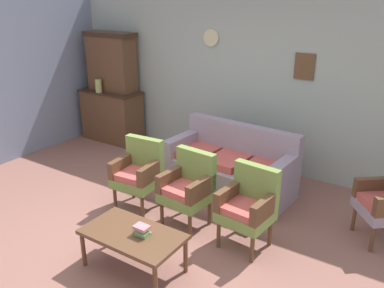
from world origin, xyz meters
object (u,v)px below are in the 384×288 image
at_px(armchair_near_couch_end, 248,204).
at_px(book_stack_on_table, 142,230).
at_px(side_cabinet, 112,115).
at_px(coffee_table, 133,237).
at_px(vase_on_cabinet, 98,86).
at_px(armchair_near_cabinet, 188,186).
at_px(armchair_row_middle, 139,171).
at_px(floral_couch, 231,168).

distance_m(armchair_near_couch_end, book_stack_on_table, 1.18).
bearing_deg(armchair_near_couch_end, side_cabinet, 155.01).
height_order(side_cabinet, coffee_table, side_cabinet).
height_order(vase_on_cabinet, armchair_near_couch_end, vase_on_cabinet).
bearing_deg(armchair_near_cabinet, side_cabinet, 149.32).
relative_size(armchair_row_middle, coffee_table, 0.90).
distance_m(armchair_near_couch_end, coffee_table, 1.26).
bearing_deg(vase_on_cabinet, armchair_near_couch_end, -21.99).
height_order(armchair_row_middle, book_stack_on_table, armchair_row_middle).
xyz_separation_m(armchair_row_middle, armchair_near_couch_end, (1.53, -0.00, 0.00)).
bearing_deg(armchair_near_couch_end, vase_on_cabinet, 158.01).
bearing_deg(armchair_near_couch_end, armchair_row_middle, 179.99).
height_order(armchair_near_couch_end, book_stack_on_table, armchair_near_couch_end).
relative_size(armchair_row_middle, armchair_near_cabinet, 1.00).
relative_size(vase_on_cabinet, coffee_table, 0.23).
distance_m(floral_couch, book_stack_on_table, 2.03).
bearing_deg(side_cabinet, armchair_near_couch_end, -24.99).
bearing_deg(floral_couch, coffee_table, -89.84).
relative_size(vase_on_cabinet, armchair_near_cabinet, 0.26).
height_order(armchair_near_cabinet, book_stack_on_table, armchair_near_cabinet).
xyz_separation_m(armchair_near_cabinet, armchair_near_couch_end, (0.77, -0.00, 0.00)).
bearing_deg(book_stack_on_table, coffee_table, -167.93).
height_order(armchair_row_middle, armchair_near_couch_end, same).
distance_m(armchair_row_middle, armchair_near_cabinet, 0.75).
relative_size(side_cabinet, armchair_near_couch_end, 1.28).
relative_size(coffee_table, book_stack_on_table, 6.59).
distance_m(armchair_near_cabinet, book_stack_on_table, 0.98).
xyz_separation_m(vase_on_cabinet, book_stack_on_table, (3.03, -2.46, -0.57)).
distance_m(side_cabinet, floral_couch, 2.89).
distance_m(vase_on_cabinet, book_stack_on_table, 3.95).
bearing_deg(vase_on_cabinet, armchair_row_middle, -34.56).
relative_size(floral_couch, armchair_near_cabinet, 2.00).
xyz_separation_m(armchair_near_cabinet, coffee_table, (0.01, -1.00, -0.12)).
bearing_deg(side_cabinet, vase_on_cabinet, -119.65).
bearing_deg(coffee_table, book_stack_on_table, 12.07).
height_order(vase_on_cabinet, floral_couch, vase_on_cabinet).
bearing_deg(side_cabinet, book_stack_on_table, -42.09).
relative_size(armchair_row_middle, armchair_near_couch_end, 1.00).
relative_size(vase_on_cabinet, armchair_row_middle, 0.26).
height_order(side_cabinet, vase_on_cabinet, vase_on_cabinet).
height_order(armchair_near_cabinet, armchair_near_couch_end, same).
distance_m(armchair_near_cabinet, armchair_near_couch_end, 0.77).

